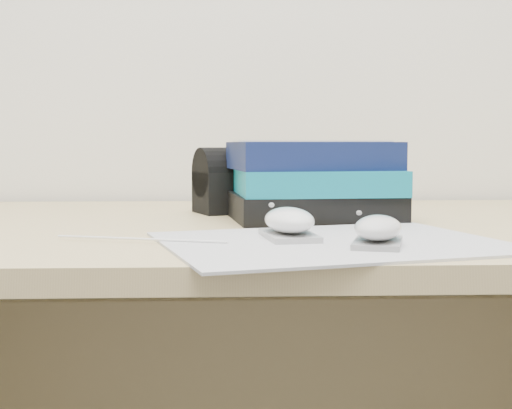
{
  "coord_description": "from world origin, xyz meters",
  "views": [
    {
      "loc": [
        -0.14,
        0.49,
        0.85
      ],
      "look_at": [
        -0.1,
        1.43,
        0.77
      ],
      "focal_mm": 50.0,
      "sensor_mm": 36.0,
      "label": 1
    }
  ],
  "objects_px": {
    "book_stack": "(313,181)",
    "mouse_front": "(378,230)",
    "mouse_rear": "(289,223)",
    "desk": "(313,357)",
    "pouch": "(234,181)"
  },
  "relations": [
    {
      "from": "mouse_front",
      "to": "book_stack",
      "type": "distance_m",
      "value": 0.32
    },
    {
      "from": "mouse_front",
      "to": "pouch",
      "type": "bearing_deg",
      "value": 110.41
    },
    {
      "from": "desk",
      "to": "mouse_front",
      "type": "height_order",
      "value": "mouse_front"
    },
    {
      "from": "mouse_rear",
      "to": "book_stack",
      "type": "xyz_separation_m",
      "value": [
        0.06,
        0.25,
        0.04
      ]
    },
    {
      "from": "mouse_rear",
      "to": "pouch",
      "type": "relative_size",
      "value": 0.77
    },
    {
      "from": "book_stack",
      "to": "pouch",
      "type": "relative_size",
      "value": 1.86
    },
    {
      "from": "book_stack",
      "to": "mouse_rear",
      "type": "bearing_deg",
      "value": -103.72
    },
    {
      "from": "desk",
      "to": "pouch",
      "type": "height_order",
      "value": "pouch"
    },
    {
      "from": "book_stack",
      "to": "desk",
      "type": "bearing_deg",
      "value": 80.15
    },
    {
      "from": "book_stack",
      "to": "mouse_front",
      "type": "bearing_deg",
      "value": -83.4
    },
    {
      "from": "desk",
      "to": "mouse_front",
      "type": "xyz_separation_m",
      "value": [
        0.03,
        -0.35,
        0.26
      ]
    },
    {
      "from": "desk",
      "to": "mouse_rear",
      "type": "height_order",
      "value": "mouse_rear"
    },
    {
      "from": "desk",
      "to": "book_stack",
      "type": "xyz_separation_m",
      "value": [
        -0.01,
        -0.03,
        0.3
      ]
    },
    {
      "from": "mouse_rear",
      "to": "book_stack",
      "type": "bearing_deg",
      "value": 76.28
    },
    {
      "from": "pouch",
      "to": "mouse_front",
      "type": "bearing_deg",
      "value": -69.59
    }
  ]
}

